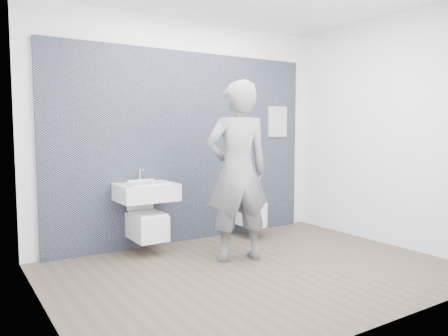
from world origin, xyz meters
TOP-DOWN VIEW (x-y plane):
  - ground at (0.00, 0.00)m, footprint 4.00×4.00m
  - room_shell at (0.00, 0.00)m, footprint 4.00×4.00m
  - tile_wall at (0.00, 1.47)m, footprint 3.60×0.06m
  - washbasin at (-0.68, 1.19)m, footprint 0.66×0.49m
  - toilet_square at (-0.68, 1.20)m, footprint 0.35×0.50m
  - toilet_rounded at (0.79, 1.16)m, footprint 0.32×0.55m
  - info_placard at (1.45, 1.43)m, footprint 0.32×0.03m
  - visitor at (0.05, 0.40)m, footprint 0.80×0.62m

SIDE VIEW (x-z plane):
  - ground at x=0.00m, z-range 0.00..0.00m
  - tile_wall at x=0.00m, z-range -1.20..1.20m
  - info_placard at x=1.45m, z-range -0.22..0.22m
  - toilet_rounded at x=0.79m, z-range 0.16..0.46m
  - toilet_square at x=-0.68m, z-range -0.01..0.67m
  - washbasin at x=-0.68m, z-range 0.47..0.96m
  - visitor at x=0.05m, z-range 0.00..1.95m
  - room_shell at x=0.00m, z-range -0.26..3.74m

